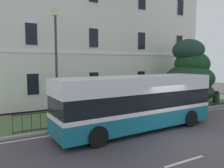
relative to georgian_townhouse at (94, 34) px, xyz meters
name	(u,v)px	position (x,y,z in m)	size (l,w,h in m)	color
ground_plane	(172,134)	(-1.93, -14.14, -6.91)	(60.00, 56.00, 0.18)	#463F45
georgian_townhouse	(94,34)	(0.00, 0.00, 0.00)	(20.24, 11.05, 13.49)	silver
iron_verge_railing	(156,107)	(0.00, -10.64, -6.27)	(18.68, 0.04, 0.97)	black
evergreen_tree	(190,76)	(5.86, -8.40, -4.34)	(4.49, 4.37, 5.76)	#423328
single_decker_bus	(137,102)	(-3.17, -12.71, -5.32)	(9.38, 2.85, 2.98)	#166980
street_lamp_post	(56,59)	(-6.78, -9.66, -2.96)	(0.36, 0.24, 6.64)	#333338
litter_bin	(216,97)	(7.64, -9.89, -6.23)	(0.54, 0.54, 1.08)	#23472D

